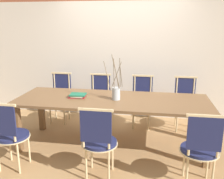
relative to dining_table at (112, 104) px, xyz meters
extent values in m
plane|color=#A87F51|center=(0.00, 0.00, -0.69)|extent=(16.00, 16.00, 0.00)
cube|color=beige|center=(0.00, 1.42, 0.47)|extent=(12.00, 0.06, 2.31)
cube|color=brown|center=(0.00, 0.00, 0.06)|extent=(2.93, 1.03, 0.04)
cube|color=brown|center=(-1.36, -0.41, -0.32)|extent=(0.09, 0.09, 0.73)
cube|color=brown|center=(1.36, -0.41, -0.32)|extent=(0.09, 0.09, 0.73)
cube|color=brown|center=(-1.36, 0.41, -0.32)|extent=(0.09, 0.09, 0.73)
cube|color=brown|center=(1.36, 0.41, -0.32)|extent=(0.09, 0.09, 0.73)
cylinder|color=#1E234C|center=(-1.20, -0.82, -0.23)|extent=(0.43, 0.43, 0.04)
cylinder|color=beige|center=(-1.20, -0.82, -0.25)|extent=(0.46, 0.46, 0.01)
cylinder|color=beige|center=(-1.34, -0.68, -0.47)|extent=(0.03, 0.03, 0.44)
cylinder|color=beige|center=(-1.06, -0.68, -0.47)|extent=(0.03, 0.03, 0.44)
cylinder|color=beige|center=(-1.06, -0.96, -0.47)|extent=(0.03, 0.03, 0.44)
cylinder|color=beige|center=(-1.05, -1.01, 0.03)|extent=(0.03, 0.03, 0.48)
cube|color=#1E234C|center=(-1.20, -1.01, 0.05)|extent=(0.37, 0.02, 0.39)
cube|color=beige|center=(-1.20, -1.01, 0.26)|extent=(0.41, 0.03, 0.03)
cylinder|color=#1E234C|center=(-0.02, -0.82, -0.23)|extent=(0.43, 0.43, 0.04)
cylinder|color=beige|center=(-0.02, -0.82, -0.25)|extent=(0.46, 0.46, 0.01)
cylinder|color=beige|center=(-0.16, -0.68, -0.47)|extent=(0.03, 0.03, 0.44)
cylinder|color=beige|center=(0.12, -0.68, -0.47)|extent=(0.03, 0.03, 0.44)
cylinder|color=beige|center=(-0.16, -0.96, -0.47)|extent=(0.03, 0.03, 0.44)
cylinder|color=beige|center=(0.12, -0.96, -0.47)|extent=(0.03, 0.03, 0.44)
cylinder|color=beige|center=(-0.18, -1.01, 0.03)|extent=(0.03, 0.03, 0.48)
cylinder|color=beige|center=(0.13, -1.01, 0.03)|extent=(0.03, 0.03, 0.48)
cube|color=#1E234C|center=(-0.02, -1.01, 0.05)|extent=(0.37, 0.02, 0.39)
cube|color=beige|center=(-0.02, -1.01, 0.26)|extent=(0.41, 0.03, 0.03)
cylinder|color=#1E234C|center=(1.17, -0.82, -0.23)|extent=(0.43, 0.43, 0.04)
cylinder|color=beige|center=(1.17, -0.82, -0.25)|extent=(0.46, 0.46, 0.01)
cylinder|color=beige|center=(1.03, -0.68, -0.47)|extent=(0.03, 0.03, 0.44)
cylinder|color=beige|center=(1.31, -0.68, -0.47)|extent=(0.03, 0.03, 0.44)
cylinder|color=beige|center=(1.03, -0.96, -0.47)|extent=(0.03, 0.03, 0.44)
cylinder|color=beige|center=(1.31, -0.96, -0.47)|extent=(0.03, 0.03, 0.44)
cylinder|color=beige|center=(1.02, -1.01, 0.03)|extent=(0.03, 0.03, 0.48)
cylinder|color=beige|center=(1.32, -1.01, 0.03)|extent=(0.03, 0.03, 0.48)
cube|color=#1E234C|center=(1.17, -1.01, 0.05)|extent=(0.37, 0.02, 0.39)
cube|color=beige|center=(1.17, -1.01, 0.26)|extent=(0.41, 0.03, 0.03)
cylinder|color=#1E234C|center=(-1.18, 0.82, -0.23)|extent=(0.43, 0.43, 0.04)
cylinder|color=beige|center=(-1.18, 0.82, -0.25)|extent=(0.46, 0.46, 0.01)
cylinder|color=beige|center=(-1.04, 0.68, -0.47)|extent=(0.03, 0.03, 0.44)
cylinder|color=beige|center=(-1.32, 0.68, -0.47)|extent=(0.03, 0.03, 0.44)
cylinder|color=beige|center=(-1.04, 0.96, -0.47)|extent=(0.03, 0.03, 0.44)
cylinder|color=beige|center=(-1.32, 0.96, -0.47)|extent=(0.03, 0.03, 0.44)
cylinder|color=beige|center=(-1.02, 1.01, 0.03)|extent=(0.03, 0.03, 0.48)
cylinder|color=beige|center=(-1.33, 1.01, 0.03)|extent=(0.03, 0.03, 0.48)
cube|color=#1E234C|center=(-1.18, 1.01, 0.05)|extent=(0.37, 0.02, 0.39)
cube|color=beige|center=(-1.18, 1.01, 0.26)|extent=(0.41, 0.03, 0.03)
cylinder|color=#1E234C|center=(-0.39, 0.82, -0.23)|extent=(0.43, 0.43, 0.04)
cylinder|color=beige|center=(-0.39, 0.82, -0.25)|extent=(0.46, 0.46, 0.01)
cylinder|color=beige|center=(-0.25, 0.68, -0.47)|extent=(0.03, 0.03, 0.44)
cylinder|color=beige|center=(-0.53, 0.68, -0.47)|extent=(0.03, 0.03, 0.44)
cylinder|color=beige|center=(-0.25, 0.96, -0.47)|extent=(0.03, 0.03, 0.44)
cylinder|color=beige|center=(-0.53, 0.96, -0.47)|extent=(0.03, 0.03, 0.44)
cylinder|color=beige|center=(-0.24, 1.01, 0.03)|extent=(0.03, 0.03, 0.48)
cylinder|color=beige|center=(-0.54, 1.01, 0.03)|extent=(0.03, 0.03, 0.48)
cube|color=#1E234C|center=(-0.39, 1.01, 0.05)|extent=(0.37, 0.02, 0.39)
cube|color=beige|center=(-0.39, 1.01, 0.26)|extent=(0.41, 0.03, 0.03)
cylinder|color=#1E234C|center=(0.42, 0.82, -0.23)|extent=(0.43, 0.43, 0.04)
cylinder|color=beige|center=(0.42, 0.82, -0.25)|extent=(0.46, 0.46, 0.01)
cylinder|color=beige|center=(0.56, 0.68, -0.47)|extent=(0.03, 0.03, 0.44)
cylinder|color=beige|center=(0.28, 0.68, -0.47)|extent=(0.03, 0.03, 0.44)
cylinder|color=beige|center=(0.56, 0.96, -0.47)|extent=(0.03, 0.03, 0.44)
cylinder|color=beige|center=(0.28, 0.96, -0.47)|extent=(0.03, 0.03, 0.44)
cylinder|color=beige|center=(0.57, 1.01, 0.03)|extent=(0.03, 0.03, 0.48)
cylinder|color=beige|center=(0.27, 1.01, 0.03)|extent=(0.03, 0.03, 0.48)
cube|color=#1E234C|center=(0.42, 1.01, 0.05)|extent=(0.37, 0.02, 0.39)
cube|color=beige|center=(0.42, 1.01, 0.26)|extent=(0.41, 0.03, 0.03)
cylinder|color=#1E234C|center=(1.20, 0.82, -0.23)|extent=(0.43, 0.43, 0.04)
cylinder|color=beige|center=(1.20, 0.82, -0.25)|extent=(0.46, 0.46, 0.01)
cylinder|color=beige|center=(1.34, 0.68, -0.47)|extent=(0.03, 0.03, 0.44)
cylinder|color=beige|center=(1.06, 0.68, -0.47)|extent=(0.03, 0.03, 0.44)
cylinder|color=beige|center=(1.34, 0.96, -0.47)|extent=(0.03, 0.03, 0.44)
cylinder|color=beige|center=(1.06, 0.96, -0.47)|extent=(0.03, 0.03, 0.44)
cylinder|color=beige|center=(1.35, 1.01, 0.03)|extent=(0.03, 0.03, 0.48)
cylinder|color=beige|center=(1.05, 1.01, 0.03)|extent=(0.03, 0.03, 0.48)
cube|color=#1E234C|center=(1.20, 1.01, 0.05)|extent=(0.37, 0.02, 0.39)
cube|color=beige|center=(1.20, 1.01, 0.26)|extent=(0.41, 0.03, 0.03)
cylinder|color=#B2BCC1|center=(0.06, -0.02, 0.18)|extent=(0.12, 0.12, 0.19)
cylinder|color=brown|center=(0.07, -0.08, 0.52)|extent=(0.13, 0.01, 0.50)
cylinder|color=brown|center=(0.03, -0.03, 0.48)|extent=(0.03, 0.08, 0.43)
cylinder|color=brown|center=(0.12, -0.01, 0.50)|extent=(0.01, 0.12, 0.45)
cylinder|color=brown|center=(0.06, 0.05, 0.46)|extent=(0.15, 0.01, 0.38)
cylinder|color=brown|center=(0.07, -0.06, 0.49)|extent=(0.09, 0.02, 0.44)
cylinder|color=brown|center=(0.14, -0.02, 0.44)|extent=(0.03, 0.16, 0.34)
cylinder|color=brown|center=(-0.06, -0.09, 0.46)|extent=(0.16, 0.25, 0.39)
cube|color=maroon|center=(-0.56, 0.01, 0.09)|extent=(0.27, 0.21, 0.01)
cube|color=beige|center=(-0.54, 0.00, 0.11)|extent=(0.19, 0.18, 0.02)
cube|color=#1E6B4C|center=(-0.54, 0.01, 0.13)|extent=(0.25, 0.20, 0.02)
camera|label=1|loc=(0.59, -3.59, 1.20)|focal=40.00mm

